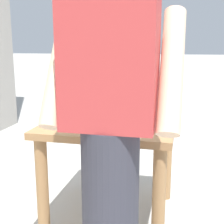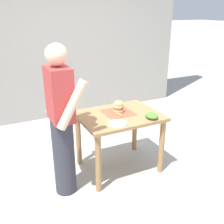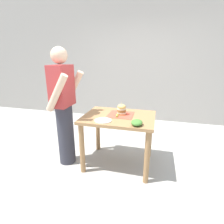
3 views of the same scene
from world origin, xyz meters
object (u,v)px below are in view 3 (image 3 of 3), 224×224
Objects in this scene: side_plate_with_forks at (103,120)px; parked_car_near_curb at (17,70)px; patio_table at (119,125)px; sandwich at (122,109)px; pickle_spear at (117,116)px; diner_across_table at (64,107)px; side_salad at (137,122)px.

parked_car_near_curb reaches higher than side_plate_with_forks.
patio_table is 0.23m from sandwich.
patio_table is 5.33× the size of sandwich.
pickle_spear reaches higher than side_plate_with_forks.
diner_across_table is at bearing 80.81° from side_plate_with_forks.
parked_car_near_curb is (8.35, 8.44, -0.16)m from diner_across_table.
side_salad is 1.07m from diner_across_table.
sandwich reaches higher than side_plate_with_forks.
side_salad reaches higher than side_plate_with_forks.
side_salad is (-0.28, -0.29, 0.17)m from patio_table.
patio_table is at bearing -32.06° from side_plate_with_forks.
side_plate_with_forks is at bearing -132.99° from parked_car_near_curb.
sandwich reaches higher than side_salad.
side_plate_with_forks is at bearing 147.94° from patio_table.
parked_car_near_curb is (8.24, 9.19, -0.06)m from pickle_spear.
side_plate_with_forks is (-0.21, 0.14, -0.01)m from pickle_spear.
side_salad is 0.11× the size of diner_across_table.
side_salad is at bearing -143.13° from sandwich.
side_plate_with_forks is 12.38m from parked_car_near_curb.
side_plate_with_forks is at bearing -99.19° from diner_across_table.
parked_car_near_curb reaches higher than sandwich.
diner_across_table reaches higher than parked_car_near_curb.
sandwich is 1.04× the size of side_salad.
diner_across_table is (-0.15, 0.77, 0.26)m from patio_table.
side_plate_with_forks is 0.63m from diner_across_table.
diner_across_table is at bearing 98.27° from pickle_spear.
pickle_spear is 0.02× the size of parked_car_near_curb.
side_salad reaches higher than pickle_spear.
side_plate_with_forks is at bearing 150.24° from sandwich.
diner_across_table is 11.87m from parked_car_near_curb.
sandwich is at bearing -74.89° from diner_across_table.
sandwich is 0.13m from pickle_spear.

